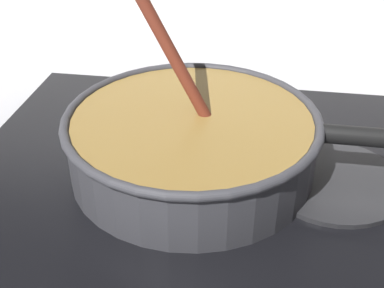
% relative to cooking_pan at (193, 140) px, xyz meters
% --- Properties ---
extents(hob_plate, '(0.56, 0.48, 0.01)m').
position_rel_cooking_pan_xyz_m(hob_plate, '(-0.00, -0.00, -0.05)').
color(hob_plate, black).
rests_on(hob_plate, ground).
extents(burner_ring, '(0.16, 0.16, 0.01)m').
position_rel_cooking_pan_xyz_m(burner_ring, '(-0.00, -0.00, -0.04)').
color(burner_ring, '#592D0C').
rests_on(burner_ring, hob_plate).
extents(spare_burner, '(0.17, 0.17, 0.01)m').
position_rel_cooking_pan_xyz_m(spare_burner, '(0.17, -0.00, -0.04)').
color(spare_burner, '#262628').
rests_on(spare_burner, hob_plate).
extents(cooking_pan, '(0.44, 0.30, 0.31)m').
position_rel_cooking_pan_xyz_m(cooking_pan, '(0.00, 0.00, 0.00)').
color(cooking_pan, '#38383D').
rests_on(cooking_pan, hob_plate).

